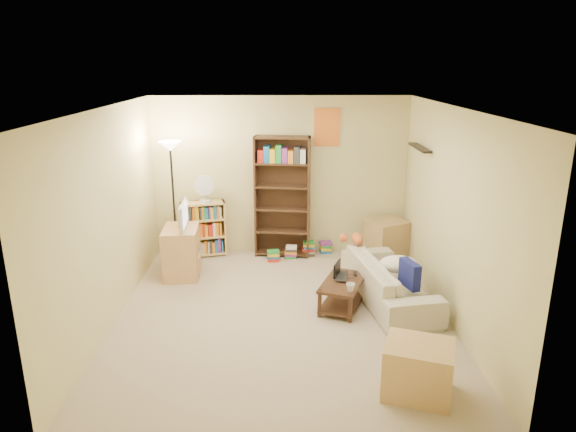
% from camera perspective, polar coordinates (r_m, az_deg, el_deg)
% --- Properties ---
extents(room, '(4.50, 4.54, 2.52)m').
position_cam_1_polar(room, '(5.88, -0.70, 3.37)').
color(room, tan).
rests_on(room, ground).
extents(sofa, '(2.11, 1.36, 0.55)m').
position_cam_1_polar(sofa, '(6.82, 11.15, -7.02)').
color(sofa, '#B9AC99').
rests_on(sofa, ground).
extents(navy_pillow, '(0.20, 0.37, 0.32)m').
position_cam_1_polar(navy_pillow, '(6.41, 13.36, -6.30)').
color(navy_pillow, navy).
rests_on(navy_pillow, sofa).
extents(cream_blanket, '(0.50, 0.36, 0.22)m').
position_cam_1_polar(cream_blanket, '(6.83, 12.16, -5.26)').
color(cream_blanket, white).
rests_on(cream_blanket, sofa).
extents(tabby_cat, '(0.43, 0.21, 0.15)m').
position_cam_1_polar(tabby_cat, '(7.24, 7.43, -2.47)').
color(tabby_cat, '#D0612C').
rests_on(tabby_cat, sofa).
extents(coffee_table, '(0.71, 0.91, 0.36)m').
position_cam_1_polar(coffee_table, '(6.55, 6.08, -8.31)').
color(coffee_table, '#3A2116').
rests_on(coffee_table, ground).
extents(laptop, '(0.43, 0.35, 0.03)m').
position_cam_1_polar(laptop, '(6.58, 6.43, -6.73)').
color(laptop, black).
rests_on(laptop, coffee_table).
extents(laptop_screen, '(0.11, 0.25, 0.18)m').
position_cam_1_polar(laptop_screen, '(6.57, 5.47, -5.85)').
color(laptop_screen, white).
rests_on(laptop_screen, laptop).
extents(mug, '(0.15, 0.15, 0.10)m').
position_cam_1_polar(mug, '(6.21, 6.96, -7.89)').
color(mug, silver).
rests_on(mug, coffee_table).
extents(tv_remote, '(0.06, 0.15, 0.02)m').
position_cam_1_polar(tv_remote, '(6.71, 7.45, -6.36)').
color(tv_remote, black).
rests_on(tv_remote, coffee_table).
extents(tv_stand, '(0.52, 0.70, 0.72)m').
position_cam_1_polar(tv_stand, '(7.56, -11.73, -3.92)').
color(tv_stand, tan).
rests_on(tv_stand, ground).
extents(television, '(0.67, 0.16, 0.38)m').
position_cam_1_polar(television, '(7.39, -11.98, 0.06)').
color(television, black).
rests_on(television, tv_stand).
extents(tall_bookshelf, '(0.89, 0.39, 1.91)m').
position_cam_1_polar(tall_bookshelf, '(8.01, -0.64, 2.45)').
color(tall_bookshelf, '#482A1C').
rests_on(tall_bookshelf, ground).
extents(short_bookshelf, '(0.73, 0.44, 0.88)m').
position_cam_1_polar(short_bookshelf, '(8.25, -9.35, -1.43)').
color(short_bookshelf, '#DEBD6C').
rests_on(short_bookshelf, ground).
extents(desk_fan, '(0.31, 0.18, 0.44)m').
position_cam_1_polar(desk_fan, '(8.02, -9.27, 3.06)').
color(desk_fan, silver).
rests_on(desk_fan, short_bookshelf).
extents(floor_lamp, '(0.32, 0.32, 1.90)m').
position_cam_1_polar(floor_lamp, '(7.60, -12.82, 5.21)').
color(floor_lamp, black).
rests_on(floor_lamp, ground).
extents(side_table, '(0.73, 0.73, 0.63)m').
position_cam_1_polar(side_table, '(8.20, 10.85, -2.56)').
color(side_table, tan).
rests_on(side_table, ground).
extents(end_cabinet, '(0.75, 0.68, 0.51)m').
position_cam_1_polar(end_cabinet, '(5.10, 14.25, -16.18)').
color(end_cabinet, tan).
rests_on(end_cabinet, ground).
extents(book_stacks, '(1.05, 0.50, 0.24)m').
position_cam_1_polar(book_stacks, '(8.20, 1.45, -3.85)').
color(book_stacks, red).
rests_on(book_stacks, ground).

